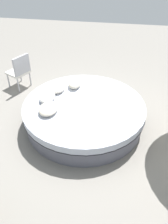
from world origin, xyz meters
The scene contains 7 objects.
ground_plane centered at (0.00, 0.00, 0.00)m, with size 16.00×16.00×0.00m, color gray.
round_bed centered at (0.00, 0.00, 0.28)m, with size 2.70×2.70×0.54m.
throw_pillow_0 centered at (0.71, 0.35, 0.63)m, with size 0.47×0.30×0.19m, color beige.
throw_pillow_1 centered at (0.46, 0.71, 0.62)m, with size 0.48×0.34×0.16m, color silver.
throw_pillow_2 centered at (0.03, 0.83, 0.62)m, with size 0.48×0.33×0.17m, color white.
throw_pillow_3 centered at (-0.38, 0.69, 0.61)m, with size 0.50×0.39×0.15m, color beige.
patio_chair centered at (1.29, 2.01, 0.56)m, with size 0.69×0.68×0.98m.
Camera 1 is at (-3.97, -0.66, 3.41)m, focal length 36.25 mm.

